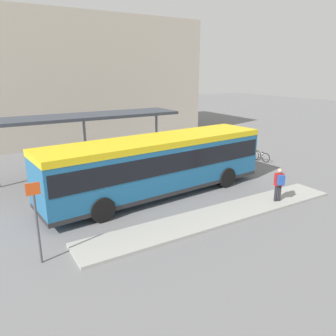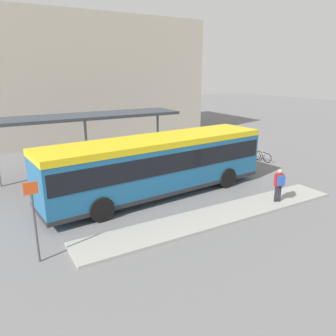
{
  "view_description": "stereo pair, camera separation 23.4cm",
  "coord_description": "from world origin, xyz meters",
  "px_view_note": "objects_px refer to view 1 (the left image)",
  "views": [
    {
      "loc": [
        -7.71,
        -13.77,
        6.11
      ],
      "look_at": [
        0.59,
        0.0,
        1.33
      ],
      "focal_mm": 35.0,
      "sensor_mm": 36.0,
      "label": 1
    },
    {
      "loc": [
        -7.51,
        -13.89,
        6.11
      ],
      "look_at": [
        0.59,
        0.0,
        1.33
      ],
      "focal_mm": 35.0,
      "sensor_mm": 36.0,
      "label": 2
    }
  ],
  "objects_px": {
    "potted_planter_far_side": "(102,173)",
    "platform_sign": "(37,220)",
    "bicycle_white": "(260,156)",
    "potted_planter_near_shelter": "(135,165)",
    "pedestrian_waiting": "(279,183)",
    "bicycle_yellow": "(252,154)",
    "city_bus": "(158,162)"
  },
  "relations": [
    {
      "from": "potted_planter_near_shelter",
      "to": "platform_sign",
      "type": "distance_m",
      "value": 9.46
    },
    {
      "from": "bicycle_yellow",
      "to": "platform_sign",
      "type": "relative_size",
      "value": 0.6
    },
    {
      "from": "platform_sign",
      "to": "potted_planter_far_side",
      "type": "bearing_deg",
      "value": 54.82
    },
    {
      "from": "potted_planter_near_shelter",
      "to": "potted_planter_far_side",
      "type": "xyz_separation_m",
      "value": [
        -2.23,
        -0.39,
        -0.01
      ]
    },
    {
      "from": "bicycle_white",
      "to": "platform_sign",
      "type": "height_order",
      "value": "platform_sign"
    },
    {
      "from": "city_bus",
      "to": "potted_planter_far_side",
      "type": "xyz_separation_m",
      "value": [
        -1.97,
        2.84,
        -1.03
      ]
    },
    {
      "from": "pedestrian_waiting",
      "to": "bicycle_white",
      "type": "relative_size",
      "value": 1.04
    },
    {
      "from": "bicycle_white",
      "to": "bicycle_yellow",
      "type": "distance_m",
      "value": 0.76
    },
    {
      "from": "bicycle_white",
      "to": "potted_planter_far_side",
      "type": "height_order",
      "value": "potted_planter_far_side"
    },
    {
      "from": "potted_planter_far_side",
      "to": "bicycle_yellow",
      "type": "bearing_deg",
      "value": -0.41
    },
    {
      "from": "bicycle_yellow",
      "to": "city_bus",
      "type": "bearing_deg",
      "value": -73.38
    },
    {
      "from": "potted_planter_near_shelter",
      "to": "potted_planter_far_side",
      "type": "relative_size",
      "value": 1.02
    },
    {
      "from": "bicycle_white",
      "to": "potted_planter_far_side",
      "type": "xyz_separation_m",
      "value": [
        -11.37,
        0.84,
        0.38
      ]
    },
    {
      "from": "city_bus",
      "to": "bicycle_yellow",
      "type": "relative_size",
      "value": 7.12
    },
    {
      "from": "pedestrian_waiting",
      "to": "potted_planter_far_side",
      "type": "xyz_separation_m",
      "value": [
        -6.27,
        6.83,
        -0.33
      ]
    },
    {
      "from": "potted_planter_near_shelter",
      "to": "platform_sign",
      "type": "relative_size",
      "value": 0.5
    },
    {
      "from": "potted_planter_near_shelter",
      "to": "city_bus",
      "type": "bearing_deg",
      "value": -94.65
    },
    {
      "from": "potted_planter_near_shelter",
      "to": "platform_sign",
      "type": "bearing_deg",
      "value": -134.92
    },
    {
      "from": "potted_planter_far_side",
      "to": "platform_sign",
      "type": "bearing_deg",
      "value": -125.18
    },
    {
      "from": "bicycle_yellow",
      "to": "potted_planter_near_shelter",
      "type": "bearing_deg",
      "value": -92.75
    },
    {
      "from": "city_bus",
      "to": "potted_planter_far_side",
      "type": "relative_size",
      "value": 8.83
    },
    {
      "from": "potted_planter_far_side",
      "to": "bicycle_white",
      "type": "bearing_deg",
      "value": -4.22
    },
    {
      "from": "city_bus",
      "to": "platform_sign",
      "type": "xyz_separation_m",
      "value": [
        -6.39,
        -3.44,
        -0.18
      ]
    },
    {
      "from": "bicycle_yellow",
      "to": "potted_planter_near_shelter",
      "type": "xyz_separation_m",
      "value": [
        -9.12,
        0.48,
        0.36
      ]
    },
    {
      "from": "city_bus",
      "to": "potted_planter_near_shelter",
      "type": "height_order",
      "value": "city_bus"
    },
    {
      "from": "pedestrian_waiting",
      "to": "platform_sign",
      "type": "xyz_separation_m",
      "value": [
        -10.7,
        0.55,
        0.51
      ]
    },
    {
      "from": "potted_planter_far_side",
      "to": "platform_sign",
      "type": "distance_m",
      "value": 7.73
    },
    {
      "from": "bicycle_yellow",
      "to": "platform_sign",
      "type": "distance_m",
      "value": 16.99
    },
    {
      "from": "pedestrian_waiting",
      "to": "platform_sign",
      "type": "height_order",
      "value": "platform_sign"
    },
    {
      "from": "bicycle_white",
      "to": "platform_sign",
      "type": "relative_size",
      "value": 0.55
    },
    {
      "from": "pedestrian_waiting",
      "to": "bicycle_yellow",
      "type": "height_order",
      "value": "pedestrian_waiting"
    },
    {
      "from": "bicycle_yellow",
      "to": "potted_planter_far_side",
      "type": "height_order",
      "value": "potted_planter_far_side"
    }
  ]
}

